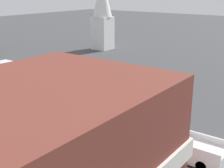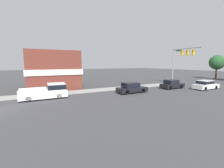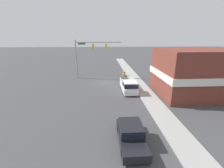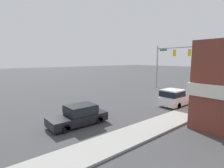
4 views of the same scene
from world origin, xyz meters
name	(u,v)px [view 2 (image 2 of 4)]	position (x,y,z in m)	size (l,w,h in m)	color
sidewalk_curb	(4,98)	(-5.70, 0.00, 0.07)	(2.40, 60.00, 0.14)	#9E9E99
far_signal_assembly	(182,57)	(-4.07, 30.50, 5.74)	(6.25, 0.49, 7.86)	gray
car_lead	(131,88)	(-1.52, 16.51, 0.81)	(1.91, 4.62, 1.57)	black
car_oncoming	(205,85)	(1.73, 29.60, 0.81)	(1.86, 4.86, 1.56)	black
car_second_ahead	(172,84)	(-1.54, 25.18, 0.81)	(1.82, 4.28, 1.56)	black
pickup_truck_parked	(49,91)	(-3.29, 5.07, 0.93)	(2.02, 5.52, 1.90)	black
corner_brick_building	(52,70)	(-12.12, 6.51, 3.22)	(9.75, 8.52, 6.49)	brown
backdrop_tree_left_far	(217,62)	(-6.94, 48.77, 4.69)	(4.00, 4.00, 6.72)	#4C3823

